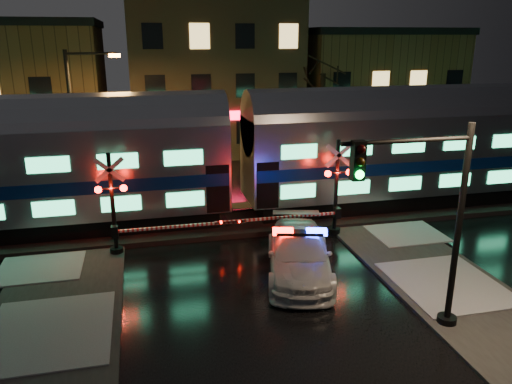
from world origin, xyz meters
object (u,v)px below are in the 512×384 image
Objects in this scene: crossing_signal_left at (123,214)px; traffic_light at (429,227)px; crossing_signal_right at (329,198)px; streetlight at (78,119)px; police_car at (299,254)px.

traffic_light is (8.55, -7.51, 1.55)m from crossing_signal_left.
crossing_signal_right is 1.02× the size of crossing_signal_left.
streetlight is (-2.05, 6.69, 2.77)m from crossing_signal_left.
crossing_signal_right reaches higher than crossing_signal_left.
crossing_signal_right is 0.77× the size of streetlight.
police_car is 5.49m from traffic_light.
police_car is at bearing 110.28° from traffic_light.
streetlight is at bearing 147.73° from crossing_signal_right.
traffic_light reaches higher than crossing_signal_right.
crossing_signal_left is at bearing -179.99° from crossing_signal_right.
crossing_signal_right is 12.83m from streetlight.
crossing_signal_right is at bearing 81.72° from traffic_light.
crossing_signal_right is at bearing -32.27° from streetlight.
streetlight reaches higher than traffic_light.
streetlight reaches higher than police_car.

